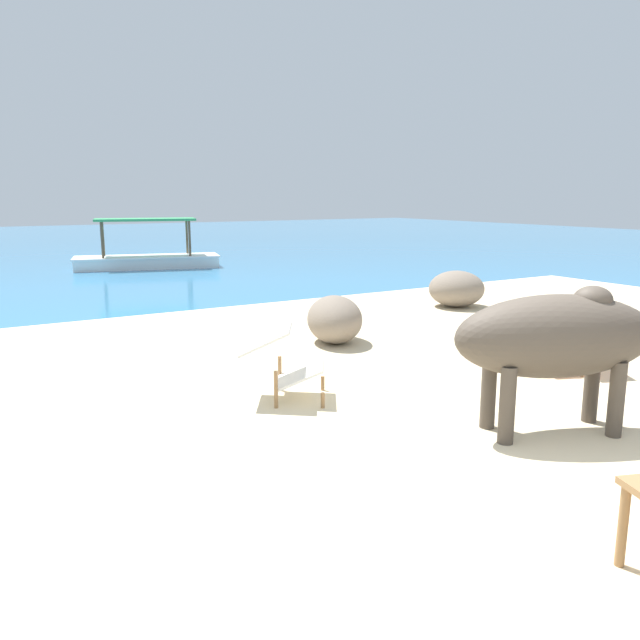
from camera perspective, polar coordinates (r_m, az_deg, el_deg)
sand_beach at (r=4.69m, az=17.14°, el=-12.86°), size 18.00×14.00×0.04m
water_surface at (r=25.09m, az=-23.58°, el=5.98°), size 60.00×36.00×0.03m
cow at (r=5.25m, az=21.12°, el=-1.46°), size 2.07×1.18×1.17m
deck_chair_near at (r=5.79m, az=-3.35°, el=-3.51°), size 0.93×0.85×0.68m
deck_chair_far at (r=7.24m, az=21.68°, el=-1.29°), size 0.93×0.85×0.68m
shore_rock_large at (r=10.88m, az=12.25°, el=2.78°), size 0.98×0.97×0.61m
shore_rock_small at (r=8.02m, az=1.34°, el=0.06°), size 1.05×1.18×0.60m
boat_white at (r=17.18m, az=-15.38°, el=5.48°), size 3.84×2.02×1.29m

